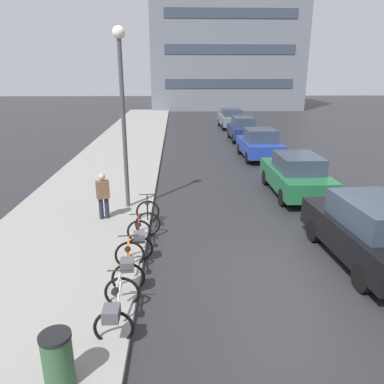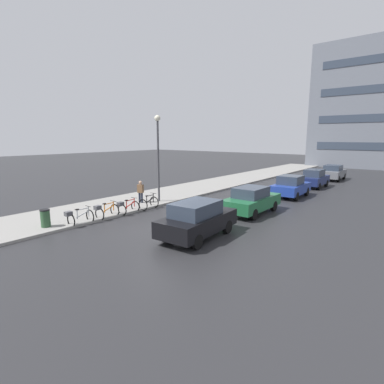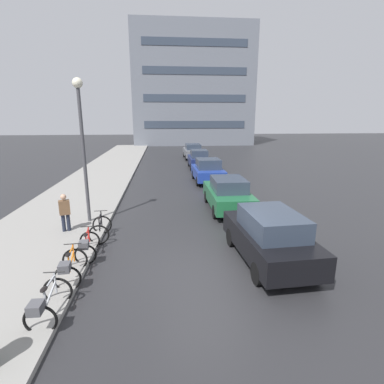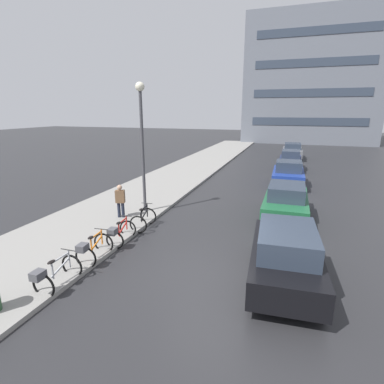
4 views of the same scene
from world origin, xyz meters
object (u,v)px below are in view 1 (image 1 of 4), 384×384
bicycle_second (129,264)px  pedestrian (103,195)px  car_black (371,231)px  trash_bin (58,363)px  bicycle_nearest (117,309)px  bicycle_third (139,238)px  car_blue (260,144)px  streetlamp (122,95)px  car_green (296,175)px  car_grey (231,118)px  bicycle_farthest (148,217)px  car_navy (243,129)px

bicycle_second → pedestrian: size_ratio=0.88×
car_black → trash_bin: 7.68m
bicycle_nearest → bicycle_third: (0.13, 3.12, -0.01)m
car_blue → streetlamp: bearing=-128.7°
car_green → car_grey: bearing=89.8°
bicycle_third → pedestrian: bearing=120.3°
bicycle_farthest → car_green: car_green is taller
bicycle_nearest → pedestrian: size_ratio=0.86×
streetlamp → car_black: bearing=-32.0°
car_grey → streetlamp: size_ratio=0.73×
car_black → car_grey: (-0.08, 24.15, -0.05)m
bicycle_farthest → trash_bin: 6.25m
car_navy → trash_bin: bearing=-106.6°
car_blue → pedestrian: size_ratio=2.41×
bicycle_farthest → trash_bin: trash_bin is taller
car_black → car_navy: (-0.17, 17.87, -0.04)m
bicycle_nearest → car_green: (5.84, 8.03, 0.33)m
pedestrian → bicycle_second: bearing=-71.8°
bicycle_third → car_grey: 24.18m
bicycle_nearest → streetlamp: size_ratio=0.24×
bicycle_farthest → trash_bin: size_ratio=1.12×
bicycle_third → car_grey: car_grey is taller
bicycle_nearest → pedestrian: bearing=102.6°
bicycle_farthest → car_grey: 22.52m
pedestrian → streetlamp: streetlamp is taller
bicycle_second → car_grey: 25.62m
car_blue → car_grey: 12.07m
trash_bin → car_grey: bearing=76.8°
bicycle_nearest → trash_bin: bearing=-115.4°
bicycle_nearest → car_black: size_ratio=0.33×
bicycle_third → car_black: (5.86, -0.67, 0.39)m
streetlamp → bicycle_farthest: bearing=-64.8°
car_black → trash_bin: bearing=-150.1°
bicycle_farthest → car_navy: bearing=70.2°
bicycle_nearest → car_green: bearing=54.0°
bicycle_nearest → car_grey: car_grey is taller
car_blue → trash_bin: size_ratio=3.84×
pedestrian → trash_bin: pedestrian is taller
car_black → car_blue: 12.09m
bicycle_second → car_blue: car_blue is taller
car_navy → trash_bin: (-6.48, -21.69, -0.30)m
bicycle_third → car_grey: bearing=76.2°
car_black → car_blue: car_black is taller
car_green → trash_bin: size_ratio=4.21×
streetlamp → trash_bin: 8.65m
bicycle_third → car_black: car_black is taller
bicycle_second → car_black: bearing=7.5°
bicycle_second → car_blue: bearing=65.9°
bicycle_second → trash_bin: trash_bin is taller
bicycle_nearest → bicycle_third: bearing=87.6°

